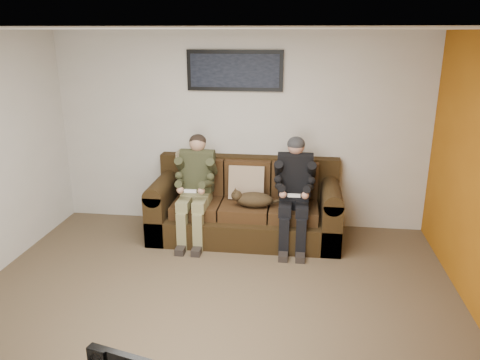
# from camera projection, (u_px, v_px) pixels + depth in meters

# --- Properties ---
(floor) EXTENTS (5.00, 5.00, 0.00)m
(floor) POSITION_uv_depth(u_px,v_px,m) (210.00, 309.00, 4.55)
(floor) COLOR brown
(floor) RESTS_ON ground
(ceiling) EXTENTS (5.00, 5.00, 0.00)m
(ceiling) POSITION_uv_depth(u_px,v_px,m) (204.00, 29.00, 3.76)
(ceiling) COLOR silver
(ceiling) RESTS_ON ground
(wall_back) EXTENTS (5.00, 0.00, 5.00)m
(wall_back) POSITION_uv_depth(u_px,v_px,m) (240.00, 131.00, 6.28)
(wall_back) COLOR beige
(wall_back) RESTS_ON ground
(wall_front) EXTENTS (5.00, 0.00, 5.00)m
(wall_front) POSITION_uv_depth(u_px,v_px,m) (107.00, 341.00, 2.03)
(wall_front) COLOR beige
(wall_front) RESTS_ON ground
(sofa) EXTENTS (2.41, 1.04, 0.99)m
(sofa) POSITION_uv_depth(u_px,v_px,m) (246.00, 207.00, 6.15)
(sofa) COLOR black
(sofa) RESTS_ON ground
(throw_pillow) EXTENTS (0.46, 0.22, 0.46)m
(throw_pillow) POSITION_uv_depth(u_px,v_px,m) (247.00, 182.00, 6.10)
(throw_pillow) COLOR tan
(throw_pillow) RESTS_ON sofa
(throw_blanket) EXTENTS (0.49, 0.24, 0.09)m
(throw_blanket) POSITION_uv_depth(u_px,v_px,m) (195.00, 155.00, 6.34)
(throw_blanket) COLOR tan
(throw_blanket) RESTS_ON sofa
(person_left) EXTENTS (0.51, 0.87, 1.34)m
(person_left) POSITION_uv_depth(u_px,v_px,m) (196.00, 182.00, 5.92)
(person_left) COLOR #898255
(person_left) RESTS_ON sofa
(person_right) EXTENTS (0.51, 0.86, 1.35)m
(person_right) POSITION_uv_depth(u_px,v_px,m) (294.00, 186.00, 5.77)
(person_right) COLOR black
(person_right) RESTS_ON sofa
(cat) EXTENTS (0.66, 0.26, 0.24)m
(cat) POSITION_uv_depth(u_px,v_px,m) (253.00, 199.00, 5.83)
(cat) COLOR #48341C
(cat) RESTS_ON sofa
(framed_poster) EXTENTS (1.25, 0.05, 0.52)m
(framed_poster) POSITION_uv_depth(u_px,v_px,m) (235.00, 71.00, 6.01)
(framed_poster) COLOR black
(framed_poster) RESTS_ON wall_back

